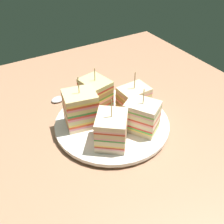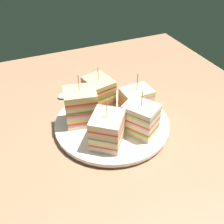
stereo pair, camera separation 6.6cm
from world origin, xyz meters
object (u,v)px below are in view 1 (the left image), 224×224
(sandwich_wedge_2, at_px, (81,109))
(sandwich_wedge_3, at_px, (112,130))
(plate, at_px, (112,123))
(sandwich_wedge_4, at_px, (142,116))
(sandwich_wedge_0, at_px, (133,99))
(spoon, at_px, (63,97))
(sandwich_wedge_1, at_px, (96,94))
(chip_pile, at_px, (105,119))

(sandwich_wedge_2, xyz_separation_m, sandwich_wedge_3, (0.03, -0.09, -0.01))
(plate, xyz_separation_m, sandwich_wedge_4, (0.05, -0.06, 0.04))
(sandwich_wedge_0, relative_size, spoon, 0.77)
(sandwich_wedge_4, height_order, spoon, sandwich_wedge_4)
(sandwich_wedge_0, height_order, sandwich_wedge_1, sandwich_wedge_1)
(sandwich_wedge_2, relative_size, sandwich_wedge_3, 1.12)
(spoon, bearing_deg, sandwich_wedge_1, 108.64)
(sandwich_wedge_1, height_order, sandwich_wedge_2, sandwich_wedge_2)
(plate, distance_m, sandwich_wedge_3, 0.09)
(sandwich_wedge_4, bearing_deg, sandwich_wedge_3, 60.30)
(sandwich_wedge_4, xyz_separation_m, chip_pile, (-0.06, 0.07, -0.03))
(sandwich_wedge_1, bearing_deg, chip_pile, -21.69)
(sandwich_wedge_0, bearing_deg, plate, 8.59)
(sandwich_wedge_3, xyz_separation_m, chip_pile, (0.02, 0.07, -0.03))
(sandwich_wedge_3, height_order, sandwich_wedge_4, sandwich_wedge_3)
(plate, height_order, sandwich_wedge_1, sandwich_wedge_1)
(chip_pile, bearing_deg, plate, -31.59)
(sandwich_wedge_2, bearing_deg, sandwich_wedge_4, -26.74)
(sandwich_wedge_0, xyz_separation_m, spoon, (-0.13, 0.17, -0.05))
(sandwich_wedge_3, xyz_separation_m, sandwich_wedge_4, (0.09, 0.00, 0.00))
(sandwich_wedge_2, bearing_deg, sandwich_wedge_0, 5.03)
(sandwich_wedge_1, xyz_separation_m, sandwich_wedge_3, (-0.03, -0.14, -0.00))
(sandwich_wedge_0, height_order, sandwich_wedge_4, sandwich_wedge_4)
(sandwich_wedge_0, xyz_separation_m, sandwich_wedge_1, (-0.08, 0.06, 0.01))
(sandwich_wedge_0, xyz_separation_m, sandwich_wedge_3, (-0.11, -0.08, 0.00))
(sandwich_wedge_1, bearing_deg, plate, -8.33)
(plate, relative_size, sandwich_wedge_4, 2.51)
(plate, distance_m, spoon, 0.19)
(sandwich_wedge_4, bearing_deg, spoon, -9.03)
(sandwich_wedge_0, xyz_separation_m, sandwich_wedge_4, (-0.03, -0.07, 0.00))
(plate, relative_size, sandwich_wedge_3, 2.41)
(sandwich_wedge_1, xyz_separation_m, sandwich_wedge_2, (-0.06, -0.04, 0.00))
(sandwich_wedge_0, bearing_deg, spoon, -53.99)
(sandwich_wedge_3, relative_size, chip_pile, 1.57)
(sandwich_wedge_2, height_order, sandwich_wedge_3, sandwich_wedge_2)
(sandwich_wedge_3, height_order, chip_pile, sandwich_wedge_3)
(plate, xyz_separation_m, sandwich_wedge_2, (-0.07, 0.03, 0.05))
(sandwich_wedge_1, distance_m, spoon, 0.13)
(sandwich_wedge_1, xyz_separation_m, chip_pile, (-0.01, -0.07, -0.03))
(plate, height_order, chip_pile, chip_pile)
(sandwich_wedge_2, distance_m, sandwich_wedge_3, 0.10)
(sandwich_wedge_0, bearing_deg, chip_pile, 0.41)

